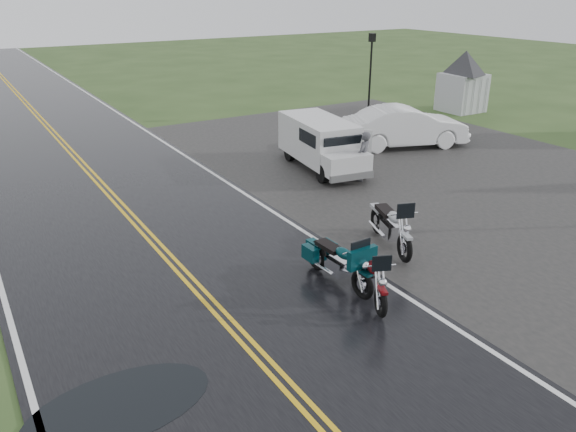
# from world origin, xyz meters

# --- Properties ---
(ground) EXTENTS (120.00, 120.00, 0.00)m
(ground) POSITION_xyz_m (0.00, 0.00, 0.00)
(ground) COLOR #2D471E
(ground) RESTS_ON ground
(road) EXTENTS (8.00, 100.00, 0.04)m
(road) POSITION_xyz_m (0.00, 10.00, 0.02)
(road) COLOR black
(road) RESTS_ON ground
(parking_pad) EXTENTS (14.00, 24.00, 0.03)m
(parking_pad) POSITION_xyz_m (11.00, 5.00, 0.01)
(parking_pad) COLOR black
(parking_pad) RESTS_ON ground
(visitor_center) EXTENTS (16.00, 10.00, 4.80)m
(visitor_center) POSITION_xyz_m (20.00, 12.00, 2.40)
(visitor_center) COLOR #A8AAAD
(visitor_center) RESTS_ON ground
(motorcycle_red) EXTENTS (1.62, 2.37, 1.32)m
(motorcycle_red) POSITION_xyz_m (2.78, -1.68, 0.66)
(motorcycle_red) COLOR #610B0F
(motorcycle_red) RESTS_ON ground
(motorcycle_teal) EXTENTS (0.91, 2.33, 1.36)m
(motorcycle_teal) POSITION_xyz_m (2.89, -0.93, 0.68)
(motorcycle_teal) COLOR #042F35
(motorcycle_teal) RESTS_ON ground
(motorcycle_silver) EXTENTS (1.68, 2.67, 1.48)m
(motorcycle_silver) POSITION_xyz_m (4.89, -0.09, 0.74)
(motorcycle_silver) COLOR #A3A6AB
(motorcycle_silver) RESTS_ON ground
(van_white) EXTENTS (2.46, 4.97, 1.87)m
(van_white) POSITION_xyz_m (6.65, 5.96, 0.94)
(van_white) COLOR silver
(van_white) RESTS_ON ground
(person_at_van) EXTENTS (0.75, 0.66, 1.74)m
(person_at_van) POSITION_xyz_m (8.01, 5.45, 0.87)
(person_at_van) COLOR #434348
(person_at_van) RESTS_ON ground
(sedan_white) EXTENTS (5.45, 3.39, 1.69)m
(sedan_white) POSITION_xyz_m (12.36, 8.08, 0.85)
(sedan_white) COLOR white
(sedan_white) RESTS_ON ground
(lamp_post_far_right) EXTENTS (0.36, 0.36, 4.25)m
(lamp_post_far_right) POSITION_xyz_m (14.63, 13.32, 2.13)
(lamp_post_far_right) COLOR black
(lamp_post_far_right) RESTS_ON ground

